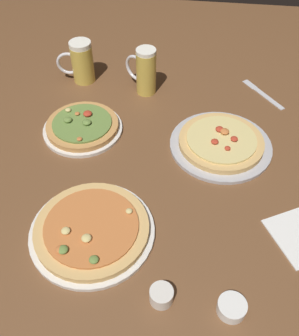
# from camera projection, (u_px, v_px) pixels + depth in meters

# --- Properties ---
(ground_plane) EXTENTS (2.40, 2.40, 0.03)m
(ground_plane) POSITION_uv_depth(u_px,v_px,m) (150.00, 176.00, 1.16)
(ground_plane) COLOR brown
(pizza_plate_near) EXTENTS (0.32, 0.32, 0.05)m
(pizza_plate_near) POSITION_uv_depth(u_px,v_px,m) (92.00, 230.00, 0.99)
(pizza_plate_near) COLOR silver
(pizza_plate_near) RESTS_ON ground_plane
(pizza_plate_far) EXTENTS (0.32, 0.32, 0.05)m
(pizza_plate_far) POSITION_uv_depth(u_px,v_px,m) (221.00, 143.00, 1.22)
(pizza_plate_far) COLOR #B2B2B7
(pizza_plate_far) RESTS_ON ground_plane
(pizza_plate_side) EXTENTS (0.26, 0.26, 0.05)m
(pizza_plate_side) POSITION_uv_depth(u_px,v_px,m) (83.00, 127.00, 1.27)
(pizza_plate_side) COLOR silver
(pizza_plate_side) RESTS_ON ground_plane
(beer_mug_dark) EXTENTS (0.12, 0.09, 0.17)m
(beer_mug_dark) POSITION_uv_depth(u_px,v_px,m) (145.00, 71.00, 1.37)
(beer_mug_dark) COLOR gold
(beer_mug_dark) RESTS_ON ground_plane
(beer_mug_amber) EXTENTS (0.14, 0.08, 0.16)m
(beer_mug_amber) POSITION_uv_depth(u_px,v_px,m) (81.00, 62.00, 1.42)
(beer_mug_amber) COLOR gold
(beer_mug_amber) RESTS_ON ground_plane
(ramekin_sauce) EXTENTS (0.07, 0.07, 0.03)m
(ramekin_sauce) POSITION_uv_depth(u_px,v_px,m) (232.00, 307.00, 0.85)
(ramekin_sauce) COLOR white
(ramekin_sauce) RESTS_ON ground_plane
(ramekin_butter) EXTENTS (0.05, 0.05, 0.04)m
(ramekin_butter) POSITION_uv_depth(u_px,v_px,m) (161.00, 295.00, 0.87)
(ramekin_butter) COLOR silver
(ramekin_butter) RESTS_ON ground_plane
(knife_right) EXTENTS (0.14, 0.17, 0.01)m
(knife_right) POSITION_uv_depth(u_px,v_px,m) (263.00, 94.00, 1.41)
(knife_right) COLOR silver
(knife_right) RESTS_ON ground_plane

